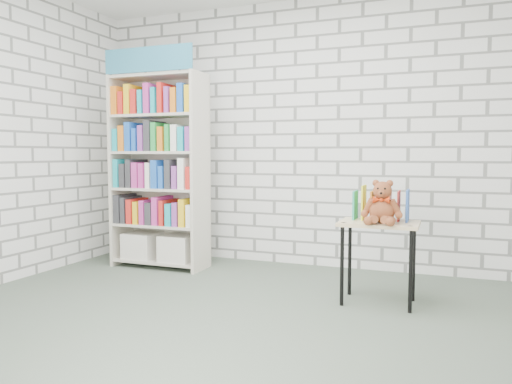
% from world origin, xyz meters
% --- Properties ---
extents(ground, '(4.50, 4.50, 0.00)m').
position_xyz_m(ground, '(0.00, 0.00, 0.00)').
color(ground, '#485447').
rests_on(ground, ground).
extents(room_shell, '(4.52, 4.02, 2.81)m').
position_xyz_m(room_shell, '(0.00, 0.00, 1.78)').
color(room_shell, silver).
rests_on(room_shell, ground).
extents(bookshelf, '(1.00, 0.39, 2.25)m').
position_xyz_m(bookshelf, '(-1.28, 1.36, 1.02)').
color(bookshelf, beige).
rests_on(bookshelf, ground).
extents(display_table, '(0.61, 0.42, 0.66)m').
position_xyz_m(display_table, '(1.04, 0.86, 0.56)').
color(display_table, tan).
rests_on(display_table, ground).
extents(table_books, '(0.43, 0.19, 0.25)m').
position_xyz_m(table_books, '(1.04, 0.96, 0.78)').
color(table_books, teal).
rests_on(table_books, display_table).
extents(teddy_bear, '(0.31, 0.29, 0.34)m').
position_xyz_m(teddy_bear, '(1.07, 0.76, 0.79)').
color(teddy_bear, maroon).
rests_on(teddy_bear, display_table).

